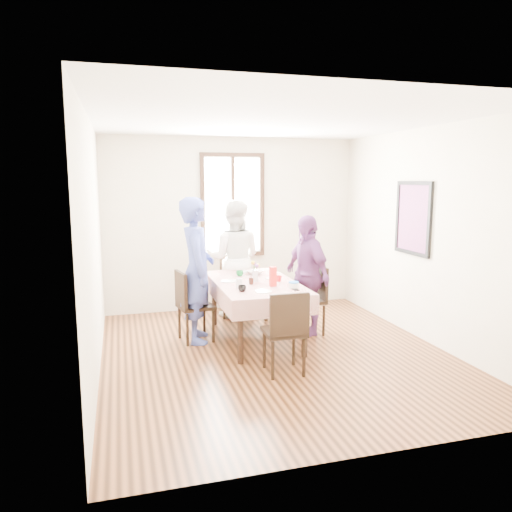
% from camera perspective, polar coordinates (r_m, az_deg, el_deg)
% --- Properties ---
extents(ground, '(4.50, 4.50, 0.00)m').
position_cam_1_polar(ground, '(5.91, 2.34, -11.35)').
color(ground, black).
rests_on(ground, ground).
extents(back_wall, '(4.00, 0.00, 4.00)m').
position_cam_1_polar(back_wall, '(7.75, -2.77, 3.75)').
color(back_wall, beige).
rests_on(back_wall, ground).
extents(right_wall, '(0.00, 4.50, 4.50)m').
position_cam_1_polar(right_wall, '(6.49, 19.47, 2.24)').
color(right_wall, beige).
rests_on(right_wall, ground).
extents(window_frame, '(1.02, 0.06, 1.62)m').
position_cam_1_polar(window_frame, '(7.71, -2.75, 5.96)').
color(window_frame, black).
rests_on(window_frame, back_wall).
extents(window_pane, '(0.90, 0.02, 1.50)m').
position_cam_1_polar(window_pane, '(7.72, -2.77, 5.96)').
color(window_pane, white).
rests_on(window_pane, back_wall).
extents(art_poster, '(0.04, 0.76, 0.96)m').
position_cam_1_polar(art_poster, '(6.71, 17.94, 4.24)').
color(art_poster, red).
rests_on(art_poster, right_wall).
extents(dining_table, '(0.89, 1.67, 0.75)m').
position_cam_1_polar(dining_table, '(6.31, -0.12, -6.45)').
color(dining_table, black).
rests_on(dining_table, ground).
extents(tablecloth, '(1.01, 1.79, 0.01)m').
position_cam_1_polar(tablecloth, '(6.22, -0.13, -3.06)').
color(tablecloth, '#5F0102').
rests_on(tablecloth, dining_table).
extents(chair_left, '(0.48, 0.48, 0.91)m').
position_cam_1_polar(chair_left, '(6.29, -7.06, -5.82)').
color(chair_left, black).
rests_on(chair_left, ground).
extents(chair_right, '(0.42, 0.42, 0.91)m').
position_cam_1_polar(chair_right, '(6.57, 6.02, -5.16)').
color(chair_right, black).
rests_on(chair_right, ground).
extents(chair_far, '(0.48, 0.48, 0.91)m').
position_cam_1_polar(chair_far, '(7.37, -2.53, -3.56)').
color(chair_far, black).
rests_on(chair_far, ground).
extents(chair_near, '(0.43, 0.43, 0.91)m').
position_cam_1_polar(chair_near, '(5.24, 3.29, -8.80)').
color(chair_near, black).
rests_on(chair_near, ground).
extents(person_left, '(0.51, 0.72, 1.84)m').
position_cam_1_polar(person_left, '(6.19, -6.96, -1.65)').
color(person_left, '#3B4798').
rests_on(person_left, ground).
extents(person_far, '(1.01, 0.89, 1.75)m').
position_cam_1_polar(person_far, '(7.27, -2.51, -0.35)').
color(person_far, white).
rests_on(person_far, ground).
extents(person_right, '(0.56, 0.99, 1.59)m').
position_cam_1_polar(person_right, '(6.49, 5.90, -2.24)').
color(person_right, '#68346D').
rests_on(person_right, ground).
extents(mug_black, '(0.12, 0.12, 0.07)m').
position_cam_1_polar(mug_black, '(5.67, -1.63, -3.81)').
color(mug_black, black).
rests_on(mug_black, tablecloth).
extents(mug_flag, '(0.10, 0.10, 0.08)m').
position_cam_1_polar(mug_flag, '(6.21, 2.69, -2.67)').
color(mug_flag, red).
rests_on(mug_flag, tablecloth).
extents(mug_green, '(0.13, 0.13, 0.08)m').
position_cam_1_polar(mug_green, '(6.56, -1.92, -2.05)').
color(mug_green, '#0C7226').
rests_on(mug_green, tablecloth).
extents(serving_bowl, '(0.28, 0.28, 0.06)m').
position_cam_1_polar(serving_bowl, '(6.67, -0.18, -1.95)').
color(serving_bowl, white).
rests_on(serving_bowl, tablecloth).
extents(juice_carton, '(0.08, 0.08, 0.24)m').
position_cam_1_polar(juice_carton, '(5.94, 1.99, -2.41)').
color(juice_carton, red).
rests_on(juice_carton, tablecloth).
extents(butter_tub, '(0.13, 0.13, 0.06)m').
position_cam_1_polar(butter_tub, '(5.87, 4.43, -3.44)').
color(butter_tub, white).
rests_on(butter_tub, tablecloth).
extents(jam_jar, '(0.06, 0.06, 0.08)m').
position_cam_1_polar(jam_jar, '(6.05, -0.58, -2.95)').
color(jam_jar, black).
rests_on(jam_jar, tablecloth).
extents(drinking_glass, '(0.08, 0.08, 0.11)m').
position_cam_1_polar(drinking_glass, '(5.86, -1.98, -3.21)').
color(drinking_glass, silver).
rests_on(drinking_glass, tablecloth).
extents(smartphone, '(0.06, 0.12, 0.01)m').
position_cam_1_polar(smartphone, '(5.78, 4.63, -3.92)').
color(smartphone, black).
rests_on(smartphone, tablecloth).
extents(flower_vase, '(0.07, 0.07, 0.15)m').
position_cam_1_polar(flower_vase, '(6.22, -0.09, -2.32)').
color(flower_vase, silver).
rests_on(flower_vase, tablecloth).
extents(plate_left, '(0.20, 0.20, 0.01)m').
position_cam_1_polar(plate_left, '(6.22, -3.21, -2.96)').
color(plate_left, white).
rests_on(plate_left, tablecloth).
extents(plate_right, '(0.20, 0.20, 0.01)m').
position_cam_1_polar(plate_right, '(6.39, 1.99, -2.63)').
color(plate_right, white).
rests_on(plate_right, tablecloth).
extents(plate_far, '(0.20, 0.20, 0.01)m').
position_cam_1_polar(plate_far, '(6.86, -1.54, -1.83)').
color(plate_far, white).
rests_on(plate_far, tablecloth).
extents(plate_near, '(0.20, 0.20, 0.01)m').
position_cam_1_polar(plate_near, '(5.66, 0.89, -4.16)').
color(plate_near, white).
rests_on(plate_near, tablecloth).
extents(butter_lid, '(0.12, 0.12, 0.01)m').
position_cam_1_polar(butter_lid, '(5.86, 4.43, -3.08)').
color(butter_lid, blue).
rests_on(butter_lid, butter_tub).
extents(flower_bunch, '(0.09, 0.09, 0.10)m').
position_cam_1_polar(flower_bunch, '(6.20, -0.09, -1.21)').
color(flower_bunch, yellow).
rests_on(flower_bunch, flower_vase).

